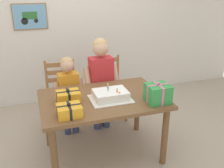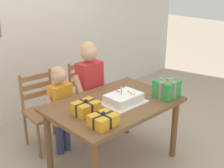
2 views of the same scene
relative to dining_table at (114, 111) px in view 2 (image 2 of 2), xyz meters
name	(u,v)px [view 2 (image 2 of 2)]	position (x,y,z in m)	size (l,w,h in m)	color
ground_plane	(114,162)	(0.00, 0.00, -0.65)	(20.00, 20.00, 0.00)	tan
back_wall	(26,28)	(0.00, 1.75, 0.66)	(6.40, 0.11, 2.60)	silver
dining_table	(114,111)	(0.00, 0.00, 0.00)	(1.36, 0.91, 0.75)	brown
birthday_cake	(124,99)	(0.07, -0.07, 0.15)	(0.44, 0.34, 0.19)	white
gift_box_red_large	(86,108)	(-0.37, 0.00, 0.16)	(0.24, 0.19, 0.16)	gold
gift_box_beside_cake	(103,120)	(-0.41, -0.29, 0.16)	(0.23, 0.20, 0.14)	gold
gift_box_corner_small	(167,89)	(0.52, -0.29, 0.20)	(0.24, 0.22, 0.23)	#2D8E42
chair_left	(43,110)	(-0.35, 0.86, -0.18)	(0.46, 0.46, 0.92)	#996B42
chair_right	(88,95)	(0.35, 0.86, -0.18)	(0.43, 0.43, 0.92)	#996B42
child_older	(90,82)	(0.15, 0.58, 0.13)	(0.47, 0.27, 1.28)	#38426B
child_younger	(61,102)	(-0.28, 0.58, 0.01)	(0.40, 0.24, 1.07)	#38426B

